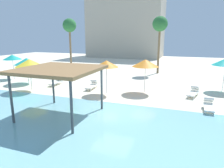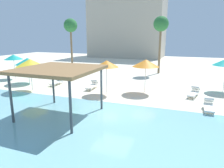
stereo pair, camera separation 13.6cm
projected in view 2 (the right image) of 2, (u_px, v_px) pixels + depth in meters
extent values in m
plane|color=beige|center=(113.00, 111.00, 13.25)|extent=(80.00, 80.00, 0.00)
cube|color=#7AB7C1|center=(69.00, 153.00, 8.46)|extent=(44.00, 13.50, 0.04)
cylinder|color=#42474C|center=(53.00, 85.00, 14.51)|extent=(0.14, 0.14, 2.78)
cylinder|color=#42474C|center=(101.00, 89.00, 13.23)|extent=(0.14, 0.14, 2.78)
cylinder|color=#42474C|center=(11.00, 99.00, 11.09)|extent=(0.14, 0.14, 2.78)
cylinder|color=#42474C|center=(71.00, 107.00, 9.81)|extent=(0.14, 0.14, 2.78)
cube|color=olive|center=(59.00, 69.00, 11.82)|extent=(4.45, 4.45, 0.18)
cylinder|color=silver|center=(29.00, 74.00, 21.12)|extent=(0.06, 0.06, 1.93)
cone|color=teal|center=(28.00, 61.00, 20.83)|extent=(2.43, 2.43, 0.67)
cylinder|color=silver|center=(15.00, 69.00, 23.31)|extent=(0.06, 0.06, 2.19)
cone|color=teal|center=(13.00, 57.00, 23.00)|extent=(2.02, 2.02, 0.56)
cylinder|color=silver|center=(32.00, 79.00, 18.09)|extent=(0.06, 0.06, 2.16)
cone|color=yellow|center=(30.00, 63.00, 17.77)|extent=(2.43, 2.43, 0.67)
cylinder|color=silver|center=(145.00, 80.00, 17.54)|extent=(0.06, 0.06, 2.23)
cone|color=orange|center=(146.00, 63.00, 17.22)|extent=(2.26, 2.26, 0.62)
cylinder|color=silver|center=(107.00, 80.00, 17.11)|extent=(0.06, 0.06, 2.26)
cone|color=orange|center=(107.00, 64.00, 16.79)|extent=(2.01, 2.01, 0.55)
cylinder|color=white|center=(194.00, 98.00, 15.63)|extent=(0.05, 0.05, 0.22)
cylinder|color=white|center=(188.00, 97.00, 15.90)|extent=(0.05, 0.05, 0.22)
cylinder|color=white|center=(198.00, 94.00, 16.80)|extent=(0.05, 0.05, 0.22)
cylinder|color=white|center=(192.00, 93.00, 17.06)|extent=(0.05, 0.05, 0.22)
cube|color=white|center=(193.00, 94.00, 16.31)|extent=(1.00, 1.89, 0.10)
cube|color=white|center=(196.00, 88.00, 16.85)|extent=(0.70, 0.63, 0.40)
cylinder|color=white|center=(91.00, 90.00, 18.02)|extent=(0.05, 0.05, 0.22)
cylinder|color=white|center=(86.00, 90.00, 18.15)|extent=(0.05, 0.05, 0.22)
cylinder|color=white|center=(97.00, 86.00, 19.36)|extent=(0.05, 0.05, 0.22)
cylinder|color=white|center=(92.00, 86.00, 19.50)|extent=(0.05, 0.05, 0.22)
cube|color=white|center=(92.00, 86.00, 18.72)|extent=(0.72, 1.84, 0.10)
cube|color=white|center=(95.00, 82.00, 19.35)|extent=(0.63, 0.55, 0.40)
cylinder|color=white|center=(214.00, 114.00, 12.42)|extent=(0.05, 0.05, 0.22)
cylinder|color=white|center=(205.00, 113.00, 12.59)|extent=(0.05, 0.05, 0.22)
cylinder|color=white|center=(212.00, 107.00, 13.71)|extent=(0.05, 0.05, 0.22)
cylinder|color=white|center=(204.00, 106.00, 13.89)|extent=(0.05, 0.05, 0.22)
cube|color=white|center=(209.00, 107.00, 13.12)|extent=(0.66, 1.82, 0.10)
cube|color=white|center=(209.00, 100.00, 13.72)|extent=(0.62, 0.53, 0.40)
cylinder|color=white|center=(54.00, 86.00, 19.62)|extent=(0.05, 0.05, 0.22)
cylinder|color=white|center=(50.00, 85.00, 19.78)|extent=(0.05, 0.05, 0.22)
cylinder|color=white|center=(63.00, 83.00, 20.95)|extent=(0.05, 0.05, 0.22)
cylinder|color=white|center=(59.00, 82.00, 21.10)|extent=(0.05, 0.05, 0.22)
cube|color=white|center=(56.00, 82.00, 20.33)|extent=(0.64, 1.81, 0.10)
cube|color=white|center=(60.00, 78.00, 20.95)|extent=(0.61, 0.52, 0.40)
cylinder|color=brown|center=(72.00, 49.00, 29.49)|extent=(0.28, 0.28, 5.92)
sphere|color=#286B33|center=(71.00, 25.00, 28.74)|extent=(1.90, 1.90, 1.90)
cylinder|color=brown|center=(160.00, 51.00, 26.23)|extent=(0.28, 0.28, 5.93)
sphere|color=#286B33|center=(161.00, 24.00, 25.47)|extent=(1.90, 1.90, 1.90)
cube|color=#B2A893|center=(128.00, 26.00, 47.48)|extent=(16.61, 9.89, 14.11)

